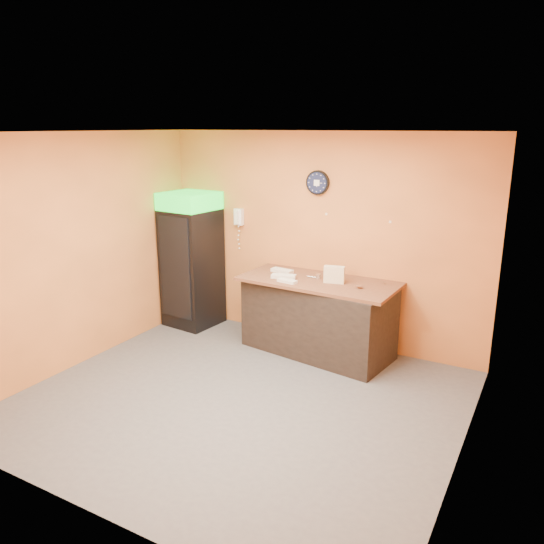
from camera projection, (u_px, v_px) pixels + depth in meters
The scene contains 15 objects.
floor at pixel (240, 400), 5.71m from camera, with size 4.50×4.50×0.00m, color #47474C.
back_wall at pixel (319, 240), 7.02m from camera, with size 4.50×0.02×2.80m, color orange.
left_wall at pixel (80, 251), 6.38m from camera, with size 0.02×4.00×2.80m, color orange.
right_wall at pixel (472, 312), 4.28m from camera, with size 0.02×4.00×2.80m, color orange.
ceiling at pixel (235, 132), 4.96m from camera, with size 4.50×4.00×0.02m, color white.
beverage_cooler at pixel (190, 262), 7.67m from camera, with size 0.75×0.76×1.95m.
prep_counter at pixel (318, 318), 6.83m from camera, with size 1.88×0.83×0.94m, color black.
wall_clock at pixel (318, 183), 6.81m from camera, with size 0.31×0.06×0.31m.
wall_phone at pixel (239, 217), 7.49m from camera, with size 0.13×0.11×0.23m.
butcher_paper at pixel (319, 281), 6.69m from camera, with size 1.98×0.93×0.04m, color brown.
sub_roll_stack at pixel (334, 275), 6.53m from camera, with size 0.26×0.14×0.21m.
wrapped_sandwich_left at pixel (284, 276), 6.76m from camera, with size 0.31×0.12×0.04m, color silver.
wrapped_sandwich_mid at pixel (287, 281), 6.57m from camera, with size 0.25×0.10×0.04m, color silver.
wrapped_sandwich_right at pixel (282, 271), 7.03m from camera, with size 0.30×0.12×0.04m, color silver.
kitchen_tool at pixel (318, 276), 6.73m from camera, with size 0.06×0.06×0.06m, color silver.
Camera 1 is at (2.79, -4.32, 2.86)m, focal length 35.00 mm.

